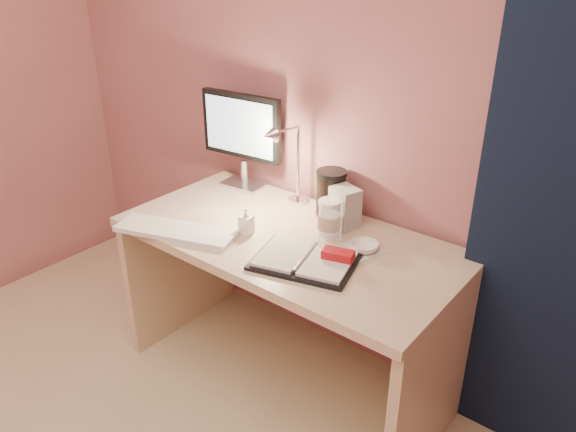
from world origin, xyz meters
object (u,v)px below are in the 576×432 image
Objects in this scene: bowl at (364,247)px; dark_jar at (331,195)px; clear_cup at (330,233)px; lotion_bottle at (246,221)px; coffee_cup at (329,219)px; monitor at (242,132)px; desk at (299,276)px; planner at (308,259)px; desk_lamp at (289,160)px; keyboard at (176,231)px; product_box at (345,207)px.

dark_jar is (-0.28, 0.19, 0.07)m from bowl.
lotion_bottle is (-0.35, -0.09, -0.02)m from clear_cup.
coffee_cup is at bearing 171.31° from bowl.
coffee_cup is (0.61, -0.16, -0.20)m from monitor.
coffee_cup is (0.12, 0.04, 0.30)m from desk.
planner is 2.86× the size of coffee_cup.
desk_lamp is at bearing 166.33° from bowl.
keyboard is (-0.37, -0.34, 0.24)m from desk.
clear_cup reaches higher than coffee_cup.
desk is 0.50m from desk_lamp.
lotion_bottle is at bearing -159.38° from bowl.
product_box reaches higher than planner.
keyboard is 4.51× the size of lotion_bottle.
keyboard is at bearing -154.48° from clear_cup.
coffee_cup is 0.89× the size of product_box.
lotion_bottle is 0.66× the size of product_box.
desk_lamp is at bearing 163.08° from coffee_cup.
desk_lamp is (-0.34, 0.31, 0.22)m from planner.
lotion_bottle is 0.33m from desk_lamp.
monitor is 0.54m from lotion_bottle.
bowl is at bearing 37.42° from clear_cup.
monitor is 2.67× the size of product_box.
coffee_cup is at bearing -20.27° from monitor.
monitor reaches higher than coffee_cup.
bowl is at bearing -33.14° from dark_jar.
coffee_cup is at bearing -2.96° from desk_lamp.
clear_cup is (0.08, -0.11, 0.01)m from coffee_cup.
clear_cup is 0.86× the size of dark_jar.
lotion_bottle is at bearing -165.50° from clear_cup.
desk is 3.11× the size of monitor.
desk_lamp reaches higher than product_box.
clear_cup reaches higher than keyboard.
desk_lamp is at bearing -157.58° from product_box.
desk is at bearing -162.12° from coffee_cup.
bowl is at bearing -18.89° from monitor.
product_box is (0.12, 0.14, 0.31)m from desk.
bowl is 0.48m from lotion_bottle.
desk is 0.37m from clear_cup.
desk is at bearing -113.25° from product_box.
desk is 2.79× the size of keyboard.
bowl is at bearing 2.03° from desk.
bowl reaches higher than desk.
monitor is 0.76m from clear_cup.
planner reaches higher than bowl.
keyboard is 0.29m from lotion_bottle.
clear_cup is at bearing -55.94° from dark_jar.
dark_jar reaches higher than coffee_cup.
clear_cup is at bearing -53.14° from product_box.
monitor is 1.20× the size of desk_lamp.
bowl is 0.23m from product_box.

